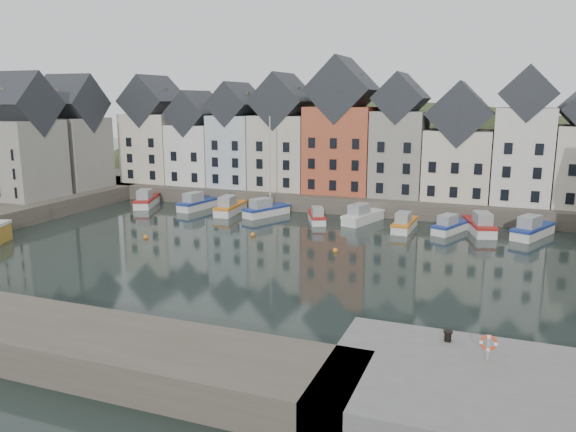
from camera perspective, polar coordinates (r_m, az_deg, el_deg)
The scene contains 19 objects.
ground at distance 51.21m, azimuth -3.23°, elevation -4.43°, with size 260.00×260.00×0.00m, color black.
far_quay at distance 78.64m, azimuth 5.73°, elevation 2.01°, with size 90.00×16.00×2.00m, color #4B453A.
near_quay at distance 28.23m, azimuth 23.01°, elevation -17.36°, with size 18.00×10.00×2.00m, color #60605E.
hillside at distance 107.77m, azimuth 9.20°, elevation -5.76°, with size 153.60×70.40×64.00m.
far_terrace at distance 74.98m, azimuth 7.83°, elevation 7.55°, with size 72.37×8.16×17.78m.
left_terrace at distance 81.19m, azimuth -23.15°, elevation 7.04°, with size 7.65×17.00×15.69m.
mooring_buoys at distance 57.47m, azimuth -4.70°, elevation -2.49°, with size 20.50×5.50×0.50m.
boat_a at distance 78.56m, azimuth -14.19°, elevation 1.54°, with size 4.41×7.14×2.62m.
boat_b at distance 75.08m, azimuth -9.20°, elevation 1.27°, with size 3.11×6.89×2.55m.
boat_c at distance 71.61m, azimuth -5.92°, elevation 0.86°, with size 2.68×6.93×2.60m.
boat_d at distance 69.91m, azimuth -2.31°, elevation 0.67°, with size 4.52×6.77×12.45m.
boat_e at distance 66.45m, azimuth 2.95°, elevation -0.09°, with size 3.77×5.68×2.10m.
boat_f at distance 66.49m, azimuth 7.55°, elevation -0.04°, with size 3.97×7.04×2.58m.
boat_g at distance 63.55m, azimuth 11.72°, elevation -0.80°, with size 2.10×6.19×2.36m.
boat_h at distance 63.71m, azimuth 16.15°, elevation -1.01°, with size 3.90×6.19×2.28m.
boat_i at distance 64.51m, azimuth 18.92°, elevation -0.93°, with size 4.01×7.25×2.66m.
boat_j at distance 64.45m, azimuth 23.55°, elevation -1.30°, with size 4.78×7.16×2.65m.
mooring_bollard at distance 30.83m, azimuth 15.94°, elevation -11.60°, with size 0.48×0.48×0.56m.
life_ring_post at distance 29.13m, azimuth 19.70°, elevation -12.08°, with size 0.80×0.17×1.30m.
Camera 1 is at (20.22, -44.82, 14.33)m, focal length 35.00 mm.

